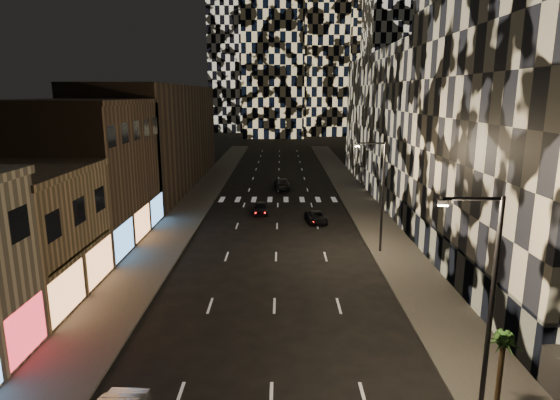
{
  "coord_description": "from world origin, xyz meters",
  "views": [
    {
      "loc": [
        0.43,
        -6.81,
        12.81
      ],
      "look_at": [
        0.34,
        23.23,
        6.0
      ],
      "focal_mm": 30.0,
      "sensor_mm": 36.0,
      "label": 1
    }
  ],
  "objects_px": {
    "car_dark_midlane": "(261,208)",
    "car_dark_rightlane": "(316,217)",
    "car_dark_oncoming": "(282,184)",
    "palm_tree": "(503,345)",
    "streetlight_near": "(486,292)",
    "streetlight_far": "(380,189)"
  },
  "relations": [
    {
      "from": "streetlight_near",
      "to": "car_dark_rightlane",
      "type": "distance_m",
      "value": 29.99
    },
    {
      "from": "car_dark_midlane",
      "to": "car_dark_oncoming",
      "type": "relative_size",
      "value": 0.73
    },
    {
      "from": "car_dark_rightlane",
      "to": "streetlight_far",
      "type": "bearing_deg",
      "value": -72.71
    },
    {
      "from": "streetlight_near",
      "to": "car_dark_oncoming",
      "type": "bearing_deg",
      "value": 99.56
    },
    {
      "from": "car_dark_oncoming",
      "to": "palm_tree",
      "type": "xyz_separation_m",
      "value": [
        8.88,
        -46.34,
        2.17
      ]
    },
    {
      "from": "streetlight_far",
      "to": "car_dark_oncoming",
      "type": "bearing_deg",
      "value": 106.44
    },
    {
      "from": "streetlight_near",
      "to": "streetlight_far",
      "type": "xyz_separation_m",
      "value": [
        0.0,
        20.0,
        0.0
      ]
    },
    {
      "from": "streetlight_near",
      "to": "streetlight_far",
      "type": "distance_m",
      "value": 20.0
    },
    {
      "from": "streetlight_far",
      "to": "car_dark_midlane",
      "type": "xyz_separation_m",
      "value": [
        -10.16,
        12.87,
        -4.7
      ]
    },
    {
      "from": "car_dark_midlane",
      "to": "palm_tree",
      "type": "xyz_separation_m",
      "value": [
        11.18,
        -32.59,
        2.27
      ]
    },
    {
      "from": "car_dark_midlane",
      "to": "streetlight_near",
      "type": "bearing_deg",
      "value": -75.73
    },
    {
      "from": "streetlight_near",
      "to": "car_dark_oncoming",
      "type": "relative_size",
      "value": 1.72
    },
    {
      "from": "streetlight_far",
      "to": "streetlight_near",
      "type": "bearing_deg",
      "value": -90.0
    },
    {
      "from": "streetlight_far",
      "to": "car_dark_midlane",
      "type": "distance_m",
      "value": 17.06
    },
    {
      "from": "car_dark_midlane",
      "to": "car_dark_oncoming",
      "type": "bearing_deg",
      "value": 77.59
    },
    {
      "from": "streetlight_near",
      "to": "car_dark_midlane",
      "type": "distance_m",
      "value": 34.72
    },
    {
      "from": "car_dark_rightlane",
      "to": "car_dark_oncoming",
      "type": "bearing_deg",
      "value": 93.58
    },
    {
      "from": "car_dark_midlane",
      "to": "car_dark_rightlane",
      "type": "relative_size",
      "value": 0.96
    },
    {
      "from": "car_dark_oncoming",
      "to": "streetlight_far",
      "type": "bearing_deg",
      "value": 103.39
    },
    {
      "from": "palm_tree",
      "to": "streetlight_far",
      "type": "bearing_deg",
      "value": 92.98
    },
    {
      "from": "car_dark_oncoming",
      "to": "palm_tree",
      "type": "height_order",
      "value": "palm_tree"
    },
    {
      "from": "car_dark_midlane",
      "to": "car_dark_rightlane",
      "type": "distance_m",
      "value": 6.82
    }
  ]
}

